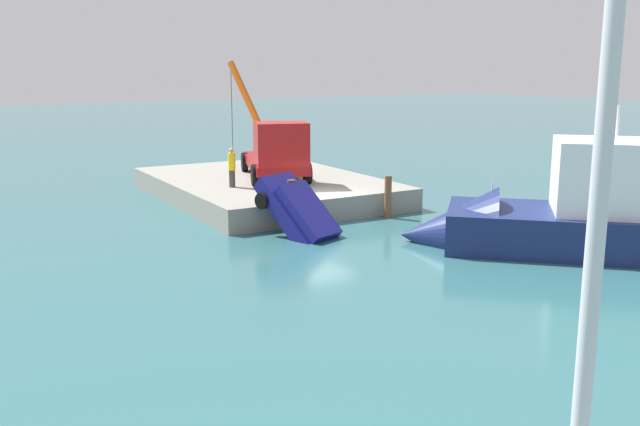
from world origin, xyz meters
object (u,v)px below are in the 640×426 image
at_px(salvaged_car, 305,222).
at_px(moored_yacht, 551,231).
at_px(dock_worker, 232,167).
at_px(crane_truck, 276,152).

distance_m(salvaged_car, moored_yacht, 9.13).
height_order(dock_worker, moored_yacht, moored_yacht).
distance_m(dock_worker, moored_yacht, 14.45).
height_order(crane_truck, dock_worker, crane_truck).
bearing_deg(salvaged_car, dock_worker, -177.04).
height_order(salvaged_car, moored_yacht, moored_yacht).
xyz_separation_m(dock_worker, moored_yacht, (12.55, 7.06, -1.29)).
relative_size(dock_worker, moored_yacht, 0.16).
bearing_deg(dock_worker, crane_truck, 105.95).
bearing_deg(salvaged_car, crane_truck, 161.85).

